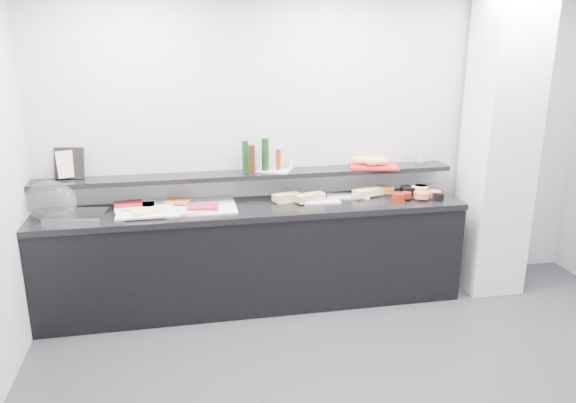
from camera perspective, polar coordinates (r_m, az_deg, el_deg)
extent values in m
cube|color=#B3B6BB|center=(5.06, 3.82, 5.86)|extent=(5.00, 0.02, 2.70)
cube|color=silver|center=(5.33, 20.67, 5.39)|extent=(0.50, 0.50, 2.70)
cube|color=black|center=(4.91, -3.44, -5.77)|extent=(3.60, 0.60, 0.85)
cube|color=black|center=(4.76, -3.54, -0.75)|extent=(3.62, 0.62, 0.05)
cube|color=black|center=(4.85, -3.87, 2.73)|extent=(3.60, 0.25, 0.04)
cube|color=silver|center=(4.74, -20.67, -1.32)|extent=(0.49, 0.37, 0.04)
ellipsoid|color=silver|center=(4.82, -22.95, 0.00)|extent=(0.46, 0.35, 0.34)
cube|color=silver|center=(4.75, -11.18, -0.68)|extent=(0.97, 0.46, 0.01)
cube|color=white|center=(4.81, -15.31, -0.56)|extent=(0.34, 0.25, 0.01)
cube|color=maroon|center=(4.85, -15.95, -0.23)|extent=(0.24, 0.17, 0.02)
cube|color=white|center=(4.85, -13.29, -0.27)|extent=(0.36, 0.30, 0.01)
cube|color=orange|center=(4.83, -11.17, 0.05)|extent=(0.23, 0.19, 0.02)
cube|color=white|center=(4.61, -14.27, -1.22)|extent=(0.33, 0.22, 0.01)
cube|color=#F2EB5E|center=(4.61, -14.06, -0.97)|extent=(0.27, 0.22, 0.02)
cube|color=silver|center=(4.64, -9.15, -0.79)|extent=(0.34, 0.25, 0.01)
cube|color=maroon|center=(4.64, -8.64, -0.54)|extent=(0.26, 0.19, 0.02)
cube|color=white|center=(4.90, 0.30, 0.21)|extent=(0.34, 0.21, 0.01)
cube|color=tan|center=(4.85, -0.20, 0.51)|extent=(0.25, 0.17, 0.06)
cylinder|color=silver|center=(4.84, -0.36, 0.14)|extent=(0.15, 0.07, 0.01)
cube|color=white|center=(4.85, 3.41, 0.00)|extent=(0.33, 0.15, 0.01)
cube|color=tan|center=(4.84, 2.24, 0.44)|extent=(0.28, 0.19, 0.06)
cylinder|color=#AFB2B6|center=(4.77, 2.02, -0.12)|extent=(0.15, 0.07, 0.01)
cube|color=white|center=(5.03, 6.10, 0.55)|extent=(0.40, 0.24, 0.01)
cube|color=#DBC273|center=(5.04, 8.13, 0.95)|extent=(0.30, 0.19, 0.06)
cylinder|color=silver|center=(4.97, 7.34, 0.46)|extent=(0.16, 0.01, 0.01)
cylinder|color=silver|center=(5.14, 9.69, 1.08)|extent=(0.22, 0.22, 0.07)
cylinder|color=#D5591D|center=(5.14, 10.08, 1.18)|extent=(0.14, 0.14, 0.05)
cylinder|color=black|center=(5.20, 12.12, 1.11)|extent=(0.18, 0.18, 0.07)
cylinder|color=#60140D|center=(5.26, 13.38, 1.35)|extent=(0.13, 0.13, 0.05)
cylinder|color=white|center=(5.29, 14.58, 1.21)|extent=(0.26, 0.26, 0.07)
cylinder|color=white|center=(5.23, 13.20, 1.26)|extent=(0.18, 0.18, 0.05)
cylinder|color=maroon|center=(4.97, 11.13, 0.44)|extent=(0.13, 0.13, 0.07)
cylinder|color=#54170C|center=(5.00, 11.90, 0.64)|extent=(0.11, 0.11, 0.05)
cylinder|color=white|center=(5.10, 14.11, 0.67)|extent=(0.19, 0.19, 0.07)
cylinder|color=#D55E34|center=(5.04, 13.43, 0.66)|extent=(0.18, 0.18, 0.05)
cylinder|color=black|center=(5.07, 14.98, 0.51)|extent=(0.11, 0.11, 0.07)
cylinder|color=#F25721|center=(5.10, 14.69, 0.77)|extent=(0.13, 0.13, 0.05)
cube|color=black|center=(4.94, -21.34, 3.64)|extent=(0.25, 0.12, 0.26)
cube|color=#CAA891|center=(4.92, -21.27, 3.59)|extent=(0.21, 0.12, 0.22)
cube|color=silver|center=(4.88, -1.51, 3.16)|extent=(0.33, 0.28, 0.01)
cylinder|color=#103C16|center=(4.85, -4.36, 4.67)|extent=(0.06, 0.06, 0.26)
cylinder|color=#321C09|center=(4.76, -3.72, 4.33)|extent=(0.07, 0.07, 0.24)
cylinder|color=#0E3611|center=(4.85, -2.33, 4.82)|extent=(0.07, 0.07, 0.28)
cylinder|color=#9D210B|center=(4.87, -0.99, 4.28)|extent=(0.05, 0.05, 0.18)
cylinder|color=white|center=(4.90, -1.23, 3.70)|extent=(0.03, 0.03, 0.07)
cylinder|color=white|center=(4.91, 0.30, 3.74)|extent=(0.05, 0.05, 0.07)
cube|color=red|center=(5.10, 8.69, 3.61)|extent=(0.49, 0.40, 0.02)
ellipsoid|color=#B48244|center=(5.16, 8.89, 4.34)|extent=(0.15, 0.09, 0.08)
ellipsoid|color=tan|center=(5.15, 8.96, 4.31)|extent=(0.13, 0.09, 0.08)
ellipsoid|color=tan|center=(5.03, 8.62, 4.04)|extent=(0.16, 0.13, 0.08)
ellipsoid|color=gold|center=(5.07, 9.45, 4.09)|extent=(0.15, 0.11, 0.08)
ellipsoid|color=#D6A652|center=(5.08, 7.34, 4.21)|extent=(0.15, 0.11, 0.08)
ellipsoid|color=tan|center=(5.08, 8.28, 4.17)|extent=(0.16, 0.12, 0.08)
cylinder|color=white|center=(5.24, 13.33, 5.27)|extent=(0.11, 0.11, 0.30)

